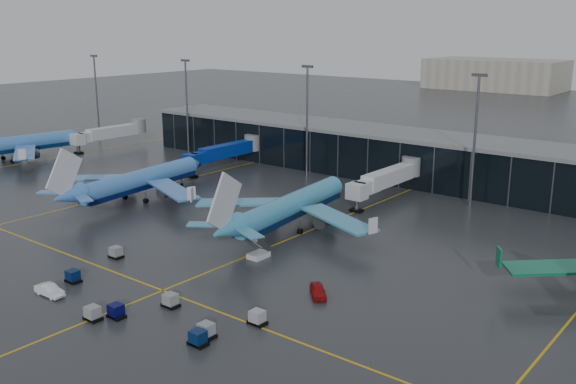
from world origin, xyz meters
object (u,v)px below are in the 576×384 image
Objects in this scene: airliner_klm_west at (13,135)px; service_van_red at (318,291)px; airliner_arkefly at (141,168)px; airliner_klm_near at (292,192)px; mobile_airstair at (258,253)px; baggage_carts at (150,303)px; service_van_white at (50,290)px.

airliner_klm_west is 9.37× the size of service_van_red.
airliner_klm_west is 1.04× the size of airliner_arkefly.
airliner_arkefly is at bearing 178.93° from airliner_klm_near.
mobile_airstair is at bearing -2.06° from airliner_klm_west.
airliner_klm_west is 98.24m from mobile_airstair.
mobile_airstair is at bearing -22.25° from airliner_arkefly.
airliner_arkefly is at bearing 142.07° from baggage_carts.
mobile_airstair is (-1.30, 21.94, 0.01)m from baggage_carts.
airliner_arkefly is 35.84m from airliner_klm_near.
service_van_white is at bearing -156.96° from baggage_carts.
airliner_arkefly is 12.04× the size of mobile_airstair.
airliner_arkefly reaches higher than mobile_airstair.
baggage_carts is at bearing -45.27° from airliner_arkefly.
mobile_airstair is 0.74× the size of service_van_white.
airliner_klm_near is at bearing 6.54° from airliner_klm_west.
airliner_klm_west is at bearing 60.73° from service_van_white.
baggage_carts is at bearing -86.92° from mobile_airstair.
service_van_red reaches higher than service_van_white.
airliner_arkefly is 8.87× the size of service_van_white.
baggage_carts is (98.23, -36.75, -5.87)m from airliner_klm_west.
airliner_klm_near reaches higher than airliner_arkefly.
airliner_klm_near is at bearing -11.94° from service_van_white.
airliner_klm_near is 43.21m from service_van_white.
service_van_red is (20.63, -20.57, -5.68)m from airliner_klm_near.
airliner_klm_west is at bearing 171.02° from mobile_airstair.
baggage_carts is 21.41m from service_van_red.
airliner_klm_near is at bearing -1.24° from airliner_arkefly.
airliner_arkefly is at bearing 34.07° from service_van_white.
airliner_klm_near is 37.62m from baggage_carts.
airliner_arkefly is 9.01× the size of service_van_red.
service_van_white is (-6.85, -42.28, -5.70)m from airliner_klm_near.
airliner_klm_west reaches higher than baggage_carts.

